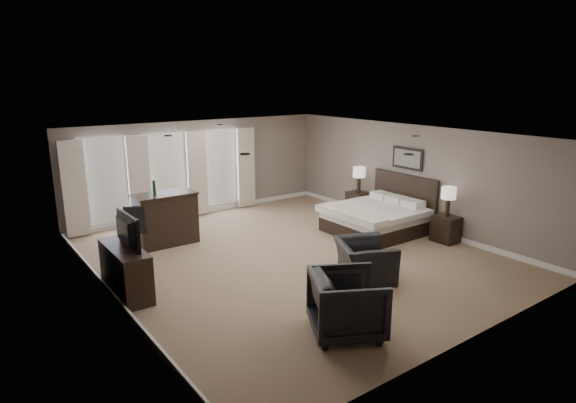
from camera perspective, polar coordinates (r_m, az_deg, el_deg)
room at (r=10.00m, az=0.42°, el=0.48°), size 7.60×8.60×2.64m
window_bay at (r=13.07m, az=-13.99°, el=2.94°), size 5.25×0.20×2.30m
bed at (r=11.90m, az=10.15°, el=-0.59°), size 2.11×2.02×1.34m
nightstand_near at (r=11.78m, az=18.18°, el=-3.10°), size 0.46×0.56×0.62m
nightstand_far at (r=13.58m, az=8.30°, el=-0.19°), size 0.47×0.58×0.63m
lamp_near at (r=11.61m, az=18.43°, el=-0.03°), size 0.33×0.33×0.69m
lamp_far at (r=13.43m, az=8.40°, el=2.57°), size 0.34×0.34×0.71m
wall_art at (r=12.49m, az=13.95°, el=4.98°), size 0.04×0.96×0.56m
dresser at (r=8.98m, az=-18.68°, el=-7.79°), size 0.48×1.49×0.87m
tv at (r=8.81m, az=-18.95°, el=-4.76°), size 0.60×1.04×0.14m
armchair_near at (r=9.24m, az=9.07°, el=-6.16°), size 1.14×1.32×0.98m
armchair_far at (r=7.28m, az=7.05°, el=-11.64°), size 1.33×1.35×1.05m
bar_counter at (r=11.31m, az=-14.28°, el=-1.98°), size 1.38×0.72×1.21m
bar_stool_left at (r=12.29m, az=-18.15°, el=-2.25°), size 0.32×0.32×0.67m
bar_stool_right at (r=12.74m, az=-12.46°, el=-0.99°), size 0.45×0.45×0.80m
desk_chair at (r=11.09m, az=-17.18°, el=-2.88°), size 0.76×0.76×1.06m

